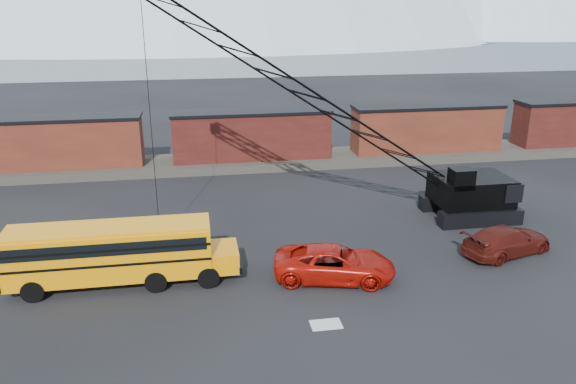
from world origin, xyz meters
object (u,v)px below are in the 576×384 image
(school_bus, at_px, (118,252))
(maroon_suv, at_px, (507,241))
(crawler_crane, at_px, (322,104))
(red_pickup, at_px, (335,263))

(school_bus, height_order, maroon_suv, school_bus)
(maroon_suv, distance_m, crawler_crane, 13.26)
(maroon_suv, height_order, crawler_crane, crawler_crane)
(crawler_crane, bearing_deg, red_pickup, -96.51)
(school_bus, xyz_separation_m, maroon_suv, (21.44, 0.01, -0.98))
(maroon_suv, relative_size, crawler_crane, 0.24)
(crawler_crane, bearing_deg, maroon_suv, -29.79)
(school_bus, distance_m, red_pickup, 11.08)
(red_pickup, bearing_deg, maroon_suv, -69.74)
(red_pickup, height_order, maroon_suv, red_pickup)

